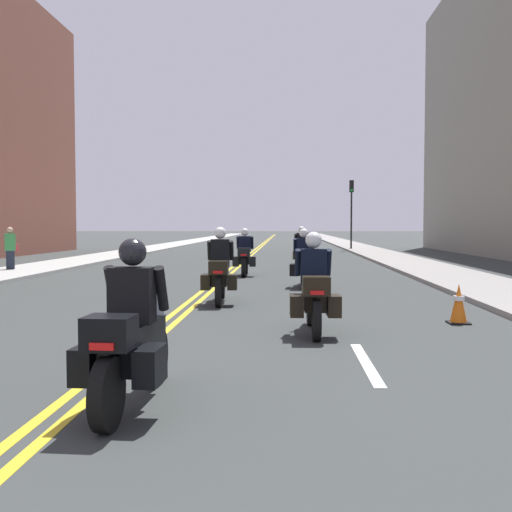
{
  "coord_description": "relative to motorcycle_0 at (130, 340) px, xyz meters",
  "views": [
    {
      "loc": [
        2.04,
        0.31,
        1.7
      ],
      "look_at": [
        1.38,
        14.25,
        1.01
      ],
      "focal_mm": 43.8,
      "sensor_mm": 36.0,
      "label": 1
    }
  ],
  "objects": [
    {
      "name": "motorcycle_0",
      "position": [
        0.0,
        0.0,
        0.0
      ],
      "size": [
        0.78,
        2.15,
        1.58
      ],
      "rotation": [
        0.0,
        0.0,
        -0.05
      ],
      "color": "black",
      "rests_on": "ground"
    },
    {
      "name": "traffic_cone_0",
      "position": [
        4.42,
        5.24,
        -0.3
      ],
      "size": [
        0.36,
        0.36,
        0.69
      ],
      "color": "black",
      "rests_on": "ground"
    },
    {
      "name": "motorcycle_4",
      "position": [
        0.05,
        15.3,
        0.0
      ],
      "size": [
        0.77,
        2.12,
        1.6
      ],
      "rotation": [
        0.0,
        0.0,
        0.02
      ],
      "color": "black",
      "rests_on": "ground"
    },
    {
      "name": "centreline_yellow_inner",
      "position": [
        -0.73,
        42.05,
        -0.64
      ],
      "size": [
        0.12,
        132.0,
        0.01
      ],
      "primitive_type": "cube",
      "color": "yellow",
      "rests_on": "ground"
    },
    {
      "name": "sidewalk_left",
      "position": [
        -8.01,
        42.05,
        -0.58
      ],
      "size": [
        2.65,
        144.0,
        0.12
      ],
      "primitive_type": "cube",
      "color": "#A0A19B",
      "rests_on": "ground"
    },
    {
      "name": "centreline_yellow_outer",
      "position": [
        -0.49,
        42.05,
        -0.64
      ],
      "size": [
        0.12,
        132.0,
        0.01
      ],
      "primitive_type": "cube",
      "color": "yellow",
      "rests_on": "ground"
    },
    {
      "name": "motorcycle_5",
      "position": [
        2.08,
        19.61,
        0.03
      ],
      "size": [
        0.78,
        2.22,
        1.66
      ],
      "rotation": [
        0.0,
        0.0,
        0.06
      ],
      "color": "black",
      "rests_on": "ground"
    },
    {
      "name": "motorcycle_3",
      "position": [
        1.93,
        11.59,
        0.02
      ],
      "size": [
        0.77,
        2.21,
        1.61
      ],
      "rotation": [
        0.0,
        0.0,
        -0.03
      ],
      "color": "black",
      "rests_on": "ground"
    },
    {
      "name": "sidewalk_right",
      "position": [
        6.79,
        42.05,
        -0.58
      ],
      "size": [
        2.65,
        144.0,
        0.12
      ],
      "primitive_type": "cube",
      "color": "gray",
      "rests_on": "ground"
    },
    {
      "name": "pedestrian_1",
      "position": [
        -8.47,
        16.31,
        0.2
      ],
      "size": [
        0.5,
        0.36,
        1.64
      ],
      "rotation": [
        0.0,
        0.0,
        0.48
      ],
      "color": "#202736",
      "rests_on": "ground"
    },
    {
      "name": "lane_dashes_white",
      "position": [
        2.43,
        23.05,
        -0.64
      ],
      "size": [
        0.14,
        56.4,
        0.01
      ],
      "color": "silver",
      "rests_on": "ground"
    },
    {
      "name": "ground_plane",
      "position": [
        -0.61,
        42.05,
        -0.64
      ],
      "size": [
        264.0,
        264.0,
        0.0
      ],
      "primitive_type": "plane",
      "color": "#323736"
    },
    {
      "name": "motorcycle_2",
      "position": [
        0.0,
        7.86,
        0.03
      ],
      "size": [
        0.78,
        2.28,
        1.67
      ],
      "rotation": [
        0.0,
        0.0,
        0.05
      ],
      "color": "black",
      "rests_on": "ground"
    },
    {
      "name": "motorcycle_1",
      "position": [
        1.87,
        4.08,
        0.01
      ],
      "size": [
        0.77,
        2.08,
        1.6
      ],
      "rotation": [
        0.0,
        0.0,
        0.02
      ],
      "color": "black",
      "rests_on": "ground"
    },
    {
      "name": "traffic_light_far",
      "position": [
        5.87,
        36.93,
        2.61
      ],
      "size": [
        0.28,
        0.38,
        4.74
      ],
      "color": "black",
      "rests_on": "ground"
    }
  ]
}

